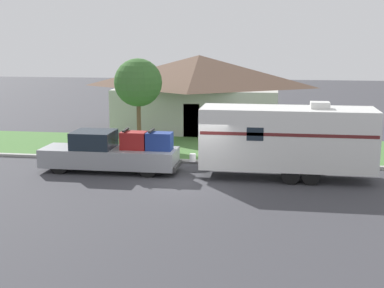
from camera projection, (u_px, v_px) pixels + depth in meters
The scene contains 8 objects.
ground_plane at pixel (198, 183), 22.74m from camera, with size 120.00×120.00×0.00m, color #38383D.
curb_strip at pixel (208, 162), 26.36m from camera, with size 80.00×0.30×0.14m.
lawn_strip at pixel (216, 148), 29.91m from camera, with size 80.00×7.00×0.03m.
house_across_street at pixel (199, 91), 36.13m from camera, with size 11.37×7.43×4.97m.
pickup_truck at pixel (111, 153), 24.62m from camera, with size 6.38×1.90×2.00m.
travel_trailer at pixel (287, 138), 23.25m from camera, with size 8.40×2.37×3.39m.
mailbox at pixel (259, 140), 26.76m from camera, with size 0.48×0.20×1.34m.
tree_in_yard at pixel (138, 83), 30.22m from camera, with size 2.73×2.73×4.97m.
Camera 1 is at (3.08, -21.77, 6.03)m, focal length 50.00 mm.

